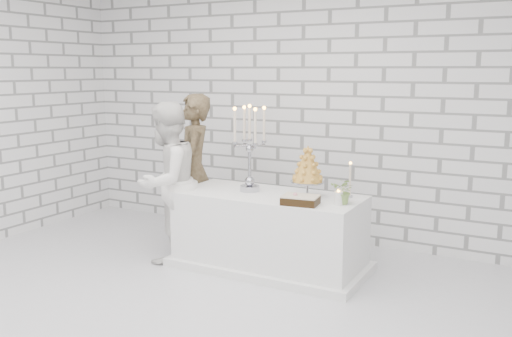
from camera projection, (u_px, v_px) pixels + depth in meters
name	position (u px, v px, depth m)	size (l,w,h in m)	color
ground	(175.00, 314.00, 4.53)	(6.00, 5.00, 0.01)	silver
wall_back	(302.00, 109.00, 6.43)	(6.00, 0.01, 3.00)	white
cake_table	(269.00, 231.00, 5.52)	(1.80, 0.80, 0.75)	white
groom	(194.00, 171.00, 6.15)	(0.62, 0.40, 1.69)	#3C2E1C
bride	(167.00, 182.00, 5.70)	(0.79, 0.62, 1.63)	white
candelabra	(250.00, 148.00, 5.52)	(0.35, 0.35, 0.86)	#A2A2AC
croquembouche	(308.00, 171.00, 5.28)	(0.32, 0.32, 0.50)	#AE7829
chocolate_cake	(300.00, 200.00, 5.04)	(0.32, 0.23, 0.08)	black
pillar_candle	(338.00, 198.00, 5.02)	(0.08, 0.08, 0.12)	white
extra_taper	(350.00, 181.00, 5.29)	(0.06, 0.06, 0.32)	beige
flowers	(344.00, 191.00, 5.03)	(0.22, 0.19, 0.24)	#5E8040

